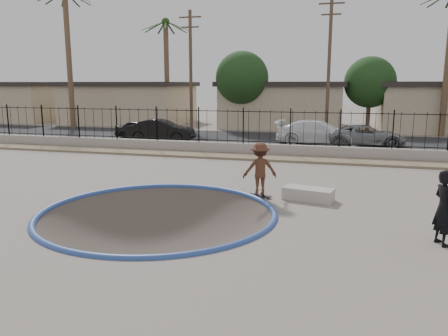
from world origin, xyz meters
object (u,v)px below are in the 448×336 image
skateboard (259,196)px  videographer (444,208)px  car_a (143,130)px  car_c (318,133)px  car_b (161,130)px  car_d (366,136)px  concrete_ledge (308,194)px  skater (260,172)px

skateboard → videographer: bearing=-13.6°
car_a → car_c: size_ratio=0.73×
car_b → car_a: bearing=58.7°
car_b → car_d: bearing=-90.2°
concrete_ledge → skateboard: bearing=-176.7°
concrete_ledge → car_c: size_ratio=0.31×
concrete_ledge → car_b: (-10.41, 12.16, 0.55)m
car_b → skater: bearing=-149.7°
skateboard → car_c: bearing=104.2°
videographer → car_c: bearing=-10.1°
car_b → car_c: car_c is taller
car_c → car_d: size_ratio=1.11×
skater → car_a: size_ratio=0.46×
car_b → car_c: (9.94, 1.15, 0.03)m
videographer → car_d: videographer is taller
skater → skateboard: 0.81m
skateboard → concrete_ledge: (1.60, 0.09, 0.14)m
car_a → skateboard: bearing=-141.0°
concrete_ledge → car_b: 16.02m
videographer → car_a: (-15.46, 16.24, -0.22)m
concrete_ledge → videographer: bearing=-44.2°
car_d → concrete_ledge: bearing=165.5°
skater → car_c: (1.13, 13.40, -0.09)m
skateboard → concrete_ledge: bearing=22.3°
videographer → car_c: (-3.83, 16.57, -0.12)m
car_a → videographer: bearing=-136.2°
videographer → car_c: size_ratio=0.35×
skateboard → car_c: 13.47m
skateboard → car_b: bearing=144.8°
videographer → car_a: bearing=20.4°
skater → car_b: skater is taller
car_a → car_d: bearing=-88.5°
car_c → car_d: (2.84, 0.00, -0.10)m
concrete_ledge → car_a: (-12.11, 12.98, 0.48)m
car_d → car_a: bearing=86.8°
car_a → car_b: (1.69, -0.82, 0.07)m
videographer → concrete_ledge: bearing=22.7°
car_a → car_d: (14.47, 0.33, -0.00)m
concrete_ledge → car_a: car_a is taller
skateboard → car_d: (3.97, 13.40, 0.62)m
skateboard → car_b: (-8.81, 12.25, 0.69)m
skater → videographer: bearing=126.8°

